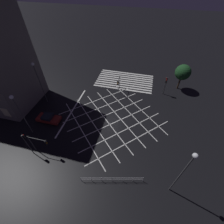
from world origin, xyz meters
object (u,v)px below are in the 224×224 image
(street_lamp_east, at_px, (37,75))
(street_tree_near, at_px, (183,72))
(traffic_light_sw_cross, at_px, (166,83))
(street_lamp_far, at_px, (186,168))
(traffic_light_ne_main, at_px, (40,143))
(traffic_light_sw_main, at_px, (166,82))
(waiting_car, at_px, (49,118))
(traffic_light_median_south, at_px, (119,82))
(traffic_light_ne_cross, at_px, (26,141))
(street_lamp_west, at_px, (17,107))

(street_lamp_east, bearing_deg, street_tree_near, -156.48)
(traffic_light_sw_cross, xyz_separation_m, street_lamp_far, (-0.97, 19.94, 3.34))
(traffic_light_ne_main, height_order, traffic_light_sw_cross, traffic_light_sw_cross)
(street_lamp_east, bearing_deg, traffic_light_sw_main, -159.81)
(traffic_light_sw_cross, xyz_separation_m, waiting_car, (19.98, 13.01, -2.14))
(traffic_light_median_south, xyz_separation_m, traffic_light_sw_cross, (-9.56, -1.67, 0.14))
(traffic_light_ne_main, xyz_separation_m, street_tree_near, (-20.32, -22.02, 1.35))
(traffic_light_ne_main, height_order, traffic_light_sw_main, traffic_light_sw_main)
(traffic_light_ne_cross, height_order, traffic_light_ne_main, traffic_light_ne_cross)
(street_tree_near, bearing_deg, street_lamp_far, 84.33)
(traffic_light_sw_cross, relative_size, traffic_light_sw_main, 0.93)
(street_tree_near, distance_m, waiting_car, 28.41)
(traffic_light_sw_cross, bearing_deg, traffic_light_ne_cross, -43.89)
(traffic_light_ne_cross, relative_size, traffic_light_sw_cross, 1.16)
(traffic_light_ne_cross, relative_size, traffic_light_sw_main, 1.08)
(street_lamp_west, bearing_deg, street_lamp_east, -77.38)
(traffic_light_ne_main, xyz_separation_m, traffic_light_sw_cross, (-17.07, -19.04, 0.04))
(traffic_light_ne_cross, bearing_deg, street_tree_near, -44.39)
(street_lamp_far, xyz_separation_m, waiting_car, (20.95, -6.93, -5.48))
(street_lamp_west, bearing_deg, traffic_light_ne_main, 145.48)
(traffic_light_median_south, height_order, street_lamp_far, street_lamp_far)
(traffic_light_ne_main, bearing_deg, traffic_light_ne_cross, -165.14)
(traffic_light_ne_cross, distance_m, waiting_car, 7.07)
(traffic_light_median_south, xyz_separation_m, street_lamp_far, (-10.54, 18.28, 3.48))
(street_lamp_east, bearing_deg, traffic_light_ne_cross, 111.25)
(traffic_light_ne_main, bearing_deg, waiting_car, 115.75)
(traffic_light_sw_main, height_order, street_lamp_far, street_lamp_far)
(traffic_light_ne_main, height_order, traffic_light_median_south, traffic_light_ne_main)
(traffic_light_ne_main, xyz_separation_m, street_lamp_far, (-18.04, 0.90, 3.39))
(traffic_light_ne_main, relative_size, street_lamp_far, 0.42)
(street_lamp_west, xyz_separation_m, waiting_car, (-1.34, -3.11, -5.28))
(traffic_light_median_south, xyz_separation_m, street_lamp_west, (11.76, 14.45, 3.28))
(traffic_light_ne_main, relative_size, street_lamp_east, 0.42)
(traffic_light_ne_cross, relative_size, street_lamp_east, 0.51)
(street_lamp_west, bearing_deg, traffic_light_ne_cross, 127.37)
(street_lamp_west, relative_size, street_tree_near, 1.39)
(street_lamp_west, height_order, street_lamp_far, street_lamp_far)
(traffic_light_median_south, bearing_deg, street_lamp_east, -63.23)
(street_lamp_east, bearing_deg, traffic_light_sw_cross, -159.83)
(traffic_light_ne_cross, bearing_deg, traffic_light_sw_main, -43.91)
(traffic_light_ne_main, distance_m, traffic_light_median_south, 18.93)
(traffic_light_ne_main, relative_size, traffic_light_sw_main, 0.88)
(traffic_light_median_south, xyz_separation_m, waiting_car, (10.42, 11.35, -2.00))
(traffic_light_sw_cross, distance_m, traffic_light_sw_main, 0.21)
(traffic_light_ne_cross, bearing_deg, traffic_light_sw_cross, -43.89)
(traffic_light_median_south, xyz_separation_m, street_lamp_east, (13.47, 6.80, 3.69))
(traffic_light_sw_main, bearing_deg, street_lamp_far, 92.71)
(traffic_light_sw_main, height_order, street_lamp_west, street_lamp_west)
(street_tree_near, bearing_deg, waiting_car, 34.55)
(traffic_light_median_south, height_order, street_lamp_east, street_lamp_east)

